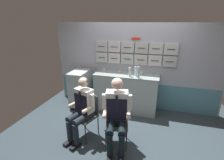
{
  "coord_description": "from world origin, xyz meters",
  "views": [
    {
      "loc": [
        0.59,
        -2.67,
        2.18
      ],
      "look_at": [
        -0.21,
        0.1,
        1.14
      ],
      "focal_mm": 26.43,
      "sensor_mm": 36.0,
      "label": 1
    }
  ],
  "objects": [
    {
      "name": "coffee_cup_white",
      "position": [
        0.21,
        1.17,
        1.0
      ],
      "size": [
        0.07,
        0.07,
        0.08
      ],
      "color": "silver",
      "rests_on": "galley_counter"
    },
    {
      "name": "crew_member_left",
      "position": [
        -0.71,
        -0.24,
        0.67
      ],
      "size": [
        0.52,
        0.65,
        1.23
      ],
      "color": "black",
      "rests_on": "ground"
    },
    {
      "name": "water_bottle_tall",
      "position": [
        -0.03,
        0.96,
        1.08
      ],
      "size": [
        0.06,
        0.06,
        0.26
      ],
      "color": "silver",
      "rests_on": "galley_counter"
    },
    {
      "name": "galley_counter",
      "position": [
        -0.14,
        1.09,
        0.48
      ],
      "size": [
        1.57,
        0.53,
        0.96
      ],
      "color": "#A0B0AD",
      "rests_on": "ground"
    },
    {
      "name": "galley_bulkhead",
      "position": [
        0.0,
        1.37,
        1.07
      ],
      "size": [
        4.2,
        0.14,
        2.15
      ],
      "color": "#AEB4C4",
      "rests_on": "ground"
    },
    {
      "name": "ground",
      "position": [
        0.0,
        0.0,
        -0.02
      ],
      "size": [
        4.8,
        4.8,
        0.04
      ],
      "primitive_type": "cube",
      "color": "#323F46"
    },
    {
      "name": "sparkling_bottle_green",
      "position": [
        0.09,
        1.03,
        1.08
      ],
      "size": [
        0.06,
        0.06,
        0.27
      ],
      "color": "silver",
      "rests_on": "galley_counter"
    },
    {
      "name": "water_bottle_short",
      "position": [
        0.17,
        0.91,
        1.1
      ],
      "size": [
        0.06,
        0.06,
        0.3
      ],
      "color": "silver",
      "rests_on": "galley_counter"
    },
    {
      "name": "folding_chair_right",
      "position": [
        -0.05,
        -0.14,
        0.52
      ],
      "size": [
        0.47,
        0.48,
        0.84
      ],
      "color": "#2D2D33",
      "rests_on": "ground"
    },
    {
      "name": "paper_cup_tan",
      "position": [
        -0.76,
        1.24,
        0.99
      ],
      "size": [
        0.06,
        0.06,
        0.06
      ],
      "color": "silver",
      "rests_on": "galley_counter"
    },
    {
      "name": "service_trolley",
      "position": [
        -1.33,
        0.95,
        0.52
      ],
      "size": [
        0.4,
        0.65,
        0.97
      ],
      "color": "black",
      "rests_on": "ground"
    },
    {
      "name": "espresso_cup_small",
      "position": [
        -0.34,
        1.15,
        0.99
      ],
      "size": [
        0.06,
        0.06,
        0.06
      ],
      "color": "tan",
      "rests_on": "galley_counter"
    },
    {
      "name": "folding_chair_left",
      "position": [
        -0.65,
        -0.08,
        0.52
      ],
      "size": [
        0.51,
        0.51,
        0.84
      ],
      "color": "#2D2D33",
      "rests_on": "ground"
    },
    {
      "name": "crew_member_right",
      "position": [
        -0.02,
        -0.29,
        0.72
      ],
      "size": [
        0.53,
        0.69,
        1.3
      ],
      "color": "black",
      "rests_on": "ground"
    }
  ]
}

